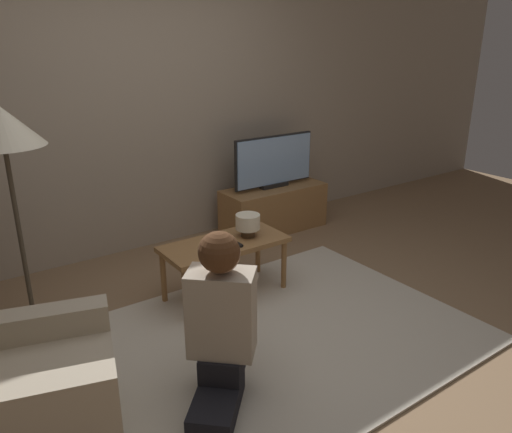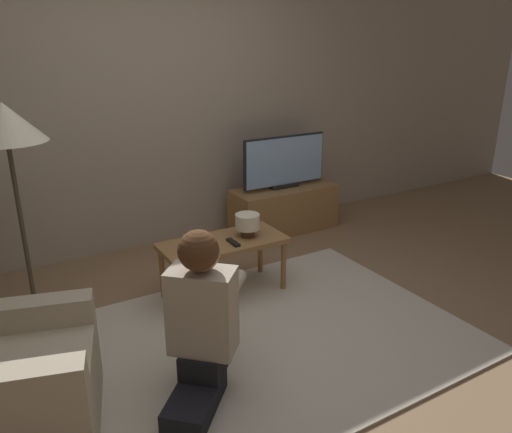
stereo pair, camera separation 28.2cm
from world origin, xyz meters
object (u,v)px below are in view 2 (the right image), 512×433
Objects in this scene: person_kneeling at (201,314)px; table_lamp at (247,223)px; tv at (285,162)px; coffee_table at (223,247)px; floor_lamp at (6,133)px.

table_lamp is (0.80, 0.92, 0.05)m from person_kneeling.
tv is 1.47m from coffee_table.
coffee_table is 1.60m from floor_lamp.
floor_lamp reaches higher than tv.
coffee_table is 1.11m from person_kneeling.
person_kneeling is at bearing -122.82° from coffee_table.
person_kneeling reaches higher than coffee_table.
coffee_table is 5.07× the size of table_lamp.
table_lamp is at bearing -16.12° from floor_lamp.
coffee_table is at bearing -79.36° from person_kneeling.
tv is 4.94× the size of table_lamp.
person_kneeling is at bearing -63.75° from floor_lamp.
tv is at bearing 44.22° from table_lamp.
tv is 2.52m from person_kneeling.
coffee_table is at bearing -18.07° from floor_lamp.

